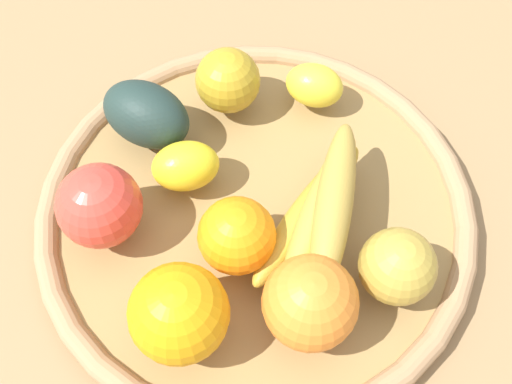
{
  "coord_description": "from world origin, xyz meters",
  "views": [
    {
      "loc": [
        0.3,
        -0.02,
        0.54
      ],
      "look_at": [
        0.0,
        0.0,
        0.05
      ],
      "focal_mm": 42.98,
      "sensor_mm": 36.0,
      "label": 1
    }
  ],
  "objects_px": {
    "lemon_0": "(186,166)",
    "orange_2": "(237,236)",
    "banana_bunch": "(321,209)",
    "apple_2": "(228,81)",
    "apple_0": "(99,206)",
    "lemon_1": "(314,85)",
    "apple_1": "(397,266)",
    "orange_1": "(310,303)",
    "orange_0": "(179,313)",
    "avocado": "(146,114)"
  },
  "relations": [
    {
      "from": "lemon_0",
      "to": "apple_2",
      "type": "distance_m",
      "value": 0.11
    },
    {
      "from": "apple_2",
      "to": "orange_1",
      "type": "xyz_separation_m",
      "value": [
        0.25,
        0.06,
        0.01
      ]
    },
    {
      "from": "apple_0",
      "to": "banana_bunch",
      "type": "distance_m",
      "value": 0.2
    },
    {
      "from": "apple_1",
      "to": "avocado",
      "type": "relative_size",
      "value": 0.72
    },
    {
      "from": "banana_bunch",
      "to": "orange_2",
      "type": "height_order",
      "value": "orange_2"
    },
    {
      "from": "lemon_0",
      "to": "lemon_1",
      "type": "relative_size",
      "value": 1.07
    },
    {
      "from": "orange_1",
      "to": "lemon_1",
      "type": "xyz_separation_m",
      "value": [
        -0.24,
        0.04,
        -0.02
      ]
    },
    {
      "from": "orange_1",
      "to": "orange_2",
      "type": "bearing_deg",
      "value": -140.45
    },
    {
      "from": "apple_0",
      "to": "orange_1",
      "type": "bearing_deg",
      "value": 59.28
    },
    {
      "from": "orange_0",
      "to": "orange_2",
      "type": "bearing_deg",
      "value": 144.14
    },
    {
      "from": "orange_1",
      "to": "apple_0",
      "type": "bearing_deg",
      "value": -120.72
    },
    {
      "from": "lemon_0",
      "to": "banana_bunch",
      "type": "bearing_deg",
      "value": 63.65
    },
    {
      "from": "orange_2",
      "to": "lemon_1",
      "type": "distance_m",
      "value": 0.2
    },
    {
      "from": "banana_bunch",
      "to": "apple_2",
      "type": "distance_m",
      "value": 0.17
    },
    {
      "from": "lemon_0",
      "to": "apple_2",
      "type": "xyz_separation_m",
      "value": [
        -0.1,
        0.05,
        0.01
      ]
    },
    {
      "from": "apple_2",
      "to": "apple_0",
      "type": "bearing_deg",
      "value": -40.42
    },
    {
      "from": "orange_2",
      "to": "apple_2",
      "type": "height_order",
      "value": "orange_2"
    },
    {
      "from": "orange_1",
      "to": "avocado",
      "type": "bearing_deg",
      "value": -146.82
    },
    {
      "from": "orange_0",
      "to": "lemon_1",
      "type": "bearing_deg",
      "value": 150.12
    },
    {
      "from": "orange_2",
      "to": "apple_1",
      "type": "distance_m",
      "value": 0.14
    },
    {
      "from": "orange_2",
      "to": "lemon_1",
      "type": "bearing_deg",
      "value": 152.71
    },
    {
      "from": "apple_1",
      "to": "avocado",
      "type": "height_order",
      "value": "apple_1"
    },
    {
      "from": "orange_2",
      "to": "orange_0",
      "type": "xyz_separation_m",
      "value": [
        0.07,
        -0.05,
        0.01
      ]
    },
    {
      "from": "lemon_0",
      "to": "orange_0",
      "type": "distance_m",
      "value": 0.15
    },
    {
      "from": "apple_0",
      "to": "orange_0",
      "type": "relative_size",
      "value": 0.93
    },
    {
      "from": "banana_bunch",
      "to": "avocado",
      "type": "distance_m",
      "value": 0.2
    },
    {
      "from": "orange_1",
      "to": "avocado",
      "type": "relative_size",
      "value": 0.85
    },
    {
      "from": "lemon_1",
      "to": "avocado",
      "type": "distance_m",
      "value": 0.18
    },
    {
      "from": "lemon_1",
      "to": "avocado",
      "type": "height_order",
      "value": "avocado"
    },
    {
      "from": "orange_0",
      "to": "avocado",
      "type": "height_order",
      "value": "orange_0"
    },
    {
      "from": "banana_bunch",
      "to": "apple_2",
      "type": "xyz_separation_m",
      "value": [
        -0.16,
        -0.08,
        0.0
      ]
    },
    {
      "from": "apple_0",
      "to": "orange_2",
      "type": "xyz_separation_m",
      "value": [
        0.04,
        0.12,
        -0.0
      ]
    },
    {
      "from": "apple_2",
      "to": "banana_bunch",
      "type": "bearing_deg",
      "value": 26.0
    },
    {
      "from": "orange_1",
      "to": "banana_bunch",
      "type": "bearing_deg",
      "value": 166.78
    },
    {
      "from": "lemon_0",
      "to": "apple_0",
      "type": "bearing_deg",
      "value": -58.41
    },
    {
      "from": "lemon_1",
      "to": "apple_1",
      "type": "bearing_deg",
      "value": 11.46
    },
    {
      "from": "lemon_0",
      "to": "banana_bunch",
      "type": "height_order",
      "value": "banana_bunch"
    },
    {
      "from": "banana_bunch",
      "to": "avocado",
      "type": "bearing_deg",
      "value": -126.95
    },
    {
      "from": "orange_1",
      "to": "lemon_1",
      "type": "relative_size",
      "value": 1.31
    },
    {
      "from": "lemon_0",
      "to": "orange_2",
      "type": "relative_size",
      "value": 0.94
    },
    {
      "from": "avocado",
      "to": "orange_0",
      "type": "bearing_deg",
      "value": 8.49
    },
    {
      "from": "lemon_0",
      "to": "orange_2",
      "type": "bearing_deg",
      "value": 28.0
    },
    {
      "from": "orange_2",
      "to": "lemon_1",
      "type": "height_order",
      "value": "orange_2"
    },
    {
      "from": "apple_0",
      "to": "apple_2",
      "type": "bearing_deg",
      "value": 139.58
    },
    {
      "from": "banana_bunch",
      "to": "orange_2",
      "type": "bearing_deg",
      "value": -73.18
    },
    {
      "from": "lemon_1",
      "to": "apple_0",
      "type": "bearing_deg",
      "value": -56.61
    },
    {
      "from": "apple_0",
      "to": "orange_0",
      "type": "xyz_separation_m",
      "value": [
        0.11,
        0.07,
        0.0
      ]
    },
    {
      "from": "banana_bunch",
      "to": "orange_2",
      "type": "xyz_separation_m",
      "value": [
        0.02,
        -0.08,
        0.0
      ]
    },
    {
      "from": "orange_0",
      "to": "apple_1",
      "type": "height_order",
      "value": "orange_0"
    },
    {
      "from": "banana_bunch",
      "to": "orange_0",
      "type": "xyz_separation_m",
      "value": [
        0.09,
        -0.13,
        0.01
      ]
    }
  ]
}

